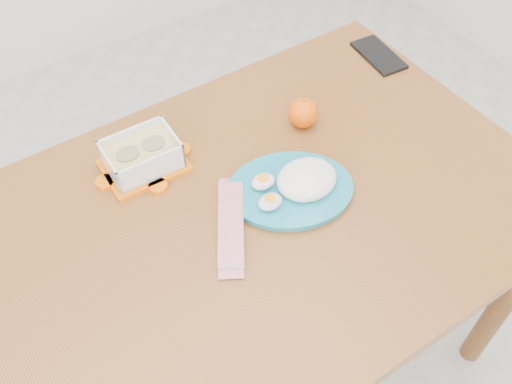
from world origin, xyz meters
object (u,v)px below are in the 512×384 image
smartphone (379,55)px  orange_fruit (303,113)px  food_container (142,156)px  rice_plate (296,185)px  dining_table (256,236)px

smartphone → orange_fruit: bearing=-157.3°
food_container → orange_fruit: (0.38, -0.07, -0.00)m
smartphone → food_container: bearing=-172.8°
orange_fruit → smartphone: bearing=18.6°
food_container → smartphone: (0.71, 0.04, -0.03)m
rice_plate → food_container: bearing=158.9°
dining_table → rice_plate: (0.10, -0.00, 0.12)m
dining_table → food_container: bearing=120.4°
dining_table → smartphone: smartphone is taller
food_container → orange_fruit: size_ratio=2.47×
dining_table → smartphone: 0.63m
dining_table → food_container: size_ratio=7.18×
food_container → rice_plate: food_container is taller
dining_table → orange_fruit: orange_fruit is taller
orange_fruit → smartphone: size_ratio=0.45×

